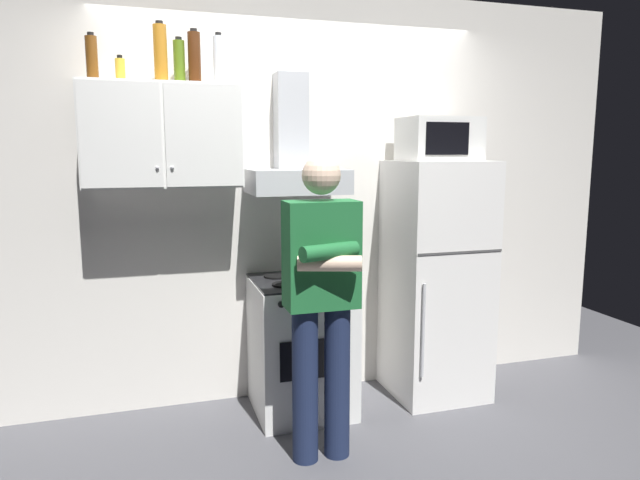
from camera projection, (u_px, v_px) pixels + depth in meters
The scene contains 15 objects.
ground_plane at pixel (320, 425), 3.48m from camera, with size 7.00×7.00×0.00m, color #4C4C51.
back_wall_tiled at pixel (294, 198), 3.84m from camera, with size 4.80×0.10×2.70m, color silver.
upper_cabinet at pixel (162, 136), 3.32m from camera, with size 0.90×0.37×0.60m.
stove_oven at pixel (301, 345), 3.63m from camera, with size 0.60×0.62×0.87m.
range_hood at pixel (295, 161), 3.58m from camera, with size 0.60×0.44×0.75m.
refrigerator at pixel (436, 280), 3.85m from camera, with size 0.60×0.62×1.60m.
microwave at pixel (439, 139), 3.73m from camera, with size 0.48×0.37×0.28m.
person_standing at pixel (322, 298), 2.98m from camera, with size 0.38×0.33×1.64m.
cooking_pot at pixel (326, 271), 3.48m from camera, with size 0.30×0.20×0.13m.
bottle_liquor_amber at pixel (160, 53), 3.23m from camera, with size 0.08×0.08×0.34m.
bottle_vodka_clear at pixel (219, 60), 3.32m from camera, with size 0.06×0.06×0.29m.
bottle_rum_dark at pixel (194, 58), 3.33m from camera, with size 0.07×0.07×0.32m.
bottle_beer_brown at pixel (92, 58), 3.17m from camera, with size 0.06×0.06×0.26m.
bottle_spice_jar at pixel (120, 70), 3.23m from camera, with size 0.05×0.05×0.15m.
bottle_olive_oil at pixel (179, 62), 3.32m from camera, with size 0.07×0.07×0.27m.
Camera 1 is at (-0.95, -3.12, 1.66)m, focal length 31.89 mm.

